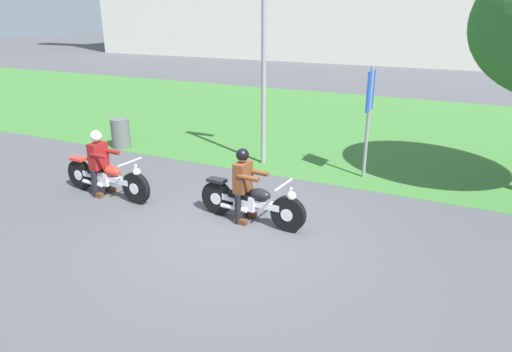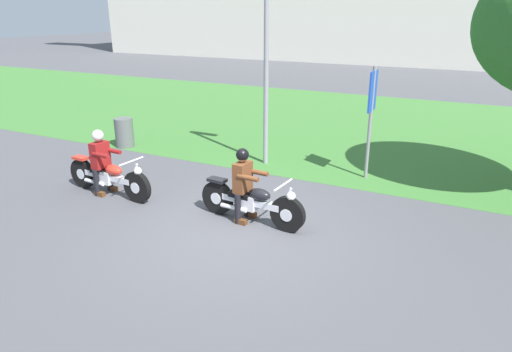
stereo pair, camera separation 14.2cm
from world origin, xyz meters
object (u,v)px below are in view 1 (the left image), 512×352
(rider_follow, at_px, (99,158))
(sign_banner, at_px, (369,105))
(rider_lead, at_px, (244,179))
(motorcycle_follow, at_px, (107,178))
(streetlight_pole, at_px, (269,35))
(motorcycle_lead, at_px, (252,202))
(trash_can, at_px, (121,133))

(rider_follow, distance_m, sign_banner, 6.04)
(sign_banner, bearing_deg, rider_follow, -143.63)
(rider_lead, relative_size, motorcycle_follow, 0.61)
(streetlight_pole, distance_m, sign_banner, 2.88)
(motorcycle_lead, xyz_separation_m, trash_can, (-5.61, 2.80, 0.02))
(motorcycle_follow, height_order, trash_can, motorcycle_follow)
(rider_lead, xyz_separation_m, trash_can, (-5.44, 2.79, -0.40))
(rider_lead, height_order, rider_follow, same)
(streetlight_pole, height_order, sign_banner, streetlight_pole)
(motorcycle_follow, xyz_separation_m, rider_follow, (-0.17, 0.01, 0.42))
(rider_follow, distance_m, streetlight_pole, 4.80)
(motorcycle_follow, relative_size, sign_banner, 0.89)
(motorcycle_lead, bearing_deg, streetlight_pole, 113.29)
(motorcycle_lead, distance_m, rider_follow, 3.54)
(motorcycle_follow, distance_m, rider_follow, 0.46)
(motorcycle_follow, bearing_deg, streetlight_pole, 61.64)
(streetlight_pole, bearing_deg, trash_can, -173.71)
(motorcycle_lead, height_order, trash_can, motorcycle_lead)
(rider_lead, xyz_separation_m, motorcycle_follow, (-3.18, -0.19, -0.42))
(motorcycle_lead, relative_size, rider_lead, 1.55)
(motorcycle_lead, xyz_separation_m, rider_follow, (-3.51, -0.17, 0.42))
(rider_lead, xyz_separation_m, streetlight_pole, (-1.01, 3.28, 2.37))
(rider_lead, xyz_separation_m, sign_banner, (1.47, 3.37, 0.90))
(streetlight_pole, xyz_separation_m, sign_banner, (2.47, 0.09, -1.47))
(streetlight_pole, bearing_deg, rider_lead, -72.93)
(motorcycle_lead, bearing_deg, motorcycle_follow, -173.29)
(rider_lead, bearing_deg, sign_banner, 70.09)
(streetlight_pole, distance_m, trash_can, 5.25)
(rider_lead, distance_m, sign_banner, 3.78)
(motorcycle_follow, xyz_separation_m, sign_banner, (4.64, 3.56, 1.32))
(rider_follow, xyz_separation_m, streetlight_pole, (2.34, 3.46, 2.37))
(motorcycle_lead, bearing_deg, rider_lead, 179.20)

